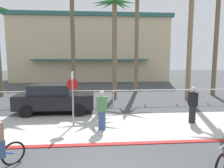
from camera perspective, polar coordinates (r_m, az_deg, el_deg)
The scene contains 14 objects.
ground_plane at distance 15.25m, azimuth -4.30°, elevation -4.77°, with size 80.00×80.00×0.00m, color #424447.
sidewalk_strip at distance 9.64m, azimuth -4.10°, elevation -11.87°, with size 44.00×4.00×0.02m, color beige.
curb_paint at distance 7.78m, azimuth -3.96°, elevation -16.65°, with size 44.00×0.24×0.03m, color maroon.
building_backdrop at distance 31.60m, azimuth -5.80°, elevation 9.73°, with size 22.01×10.71×9.10m.
rail_fence at distance 13.61m, azimuth -4.29°, elevation -2.64°, with size 24.47×0.08×1.04m.
stop_sign_bike_lane at distance 9.50m, azimuth -11.04°, elevation -1.90°, with size 0.52×0.56×2.56m.
palm_tree_3 at distance 18.32m, azimuth -11.24°, elevation 19.99°, with size 3.65×3.52×9.87m.
palm_tree_4 at distance 15.90m, azimuth 0.57°, elevation 17.09°, with size 3.31×3.39×7.64m.
palm_tree_5 at distance 19.61m, azimuth 7.07°, elevation 18.02°, with size 3.58×3.26×9.38m.
palm_tree_6 at distance 16.84m, azimuth 21.49°, elevation 18.08°, with size 2.85×2.86×9.31m.
palm_tree_7 at distance 19.67m, azimuth 27.64°, elevation 16.76°, with size 3.35×3.26×9.20m.
car_black_1 at distance 12.22m, azimuth -15.91°, elevation -3.87°, with size 4.40×2.02×1.69m.
pedestrian_0 at distance 10.70m, azimuth 21.81°, elevation -5.82°, with size 0.40×0.46×1.80m.
pedestrian_1 at distance 9.01m, azimuth -2.86°, elevation -7.85°, with size 0.48×0.44×1.76m.
Camera 1 is at (-0.06, -4.91, 3.16)m, focal length 32.39 mm.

